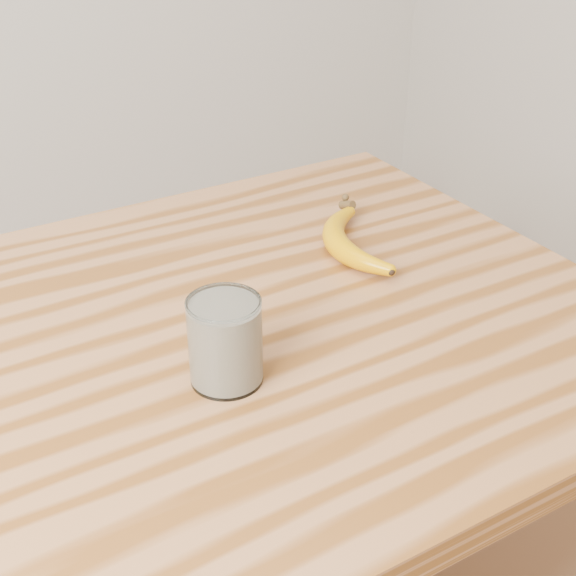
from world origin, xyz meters
TOP-DOWN VIEW (x-y plane):
  - table at (0.00, 0.00)m, footprint 1.20×0.80m
  - smoothie_glass at (0.06, -0.10)m, footprint 0.08×0.08m
  - banana at (0.33, 0.09)m, footprint 0.18×0.30m

SIDE VIEW (x-z plane):
  - table at x=0.00m, z-range 0.32..1.22m
  - banana at x=0.33m, z-range 0.90..0.93m
  - smoothie_glass at x=0.06m, z-range 0.90..1.00m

